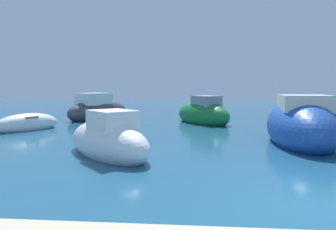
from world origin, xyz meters
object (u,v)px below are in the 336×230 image
at_px(moored_boat_0, 27,124).
at_px(moored_boat_4, 108,141).
at_px(moored_boat_2, 300,126).
at_px(moored_boat_5, 98,110).
at_px(moored_boat_7, 328,114).
at_px(moored_boat_3, 203,114).

relative_size(moored_boat_0, moored_boat_4, 0.83).
bearing_deg(moored_boat_2, moored_boat_5, 59.90).
bearing_deg(moored_boat_7, moored_boat_5, -29.12).
distance_m(moored_boat_2, moored_boat_7, 9.29).
distance_m(moored_boat_2, moored_boat_4, 7.19).
bearing_deg(moored_boat_0, moored_boat_4, 78.09).
height_order(moored_boat_0, moored_boat_3, moored_boat_3).
xyz_separation_m(moored_boat_3, moored_boat_4, (-3.15, -8.84, -0.07)).
relative_size(moored_boat_3, moored_boat_5, 0.93).
relative_size(moored_boat_5, moored_boat_7, 0.97).
xyz_separation_m(moored_boat_0, moored_boat_2, (12.11, -2.37, 0.34)).
bearing_deg(moored_boat_2, moored_boat_3, 36.72).
bearing_deg(moored_boat_0, moored_boat_5, -167.74).
xyz_separation_m(moored_boat_4, moored_boat_7, (11.09, 10.90, -0.03)).
distance_m(moored_boat_3, moored_boat_4, 9.38).
height_order(moored_boat_0, moored_boat_2, moored_boat_2).
xyz_separation_m(moored_boat_2, moored_boat_3, (-3.48, 6.08, -0.12)).
distance_m(moored_boat_4, moored_boat_5, 11.11).
relative_size(moored_boat_3, moored_boat_4, 1.18).
xyz_separation_m(moored_boat_3, moored_boat_5, (-6.78, 1.66, 0.05)).
bearing_deg(moored_boat_7, moored_boat_0, -11.48).
xyz_separation_m(moored_boat_0, moored_boat_5, (1.84, 5.37, 0.27)).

